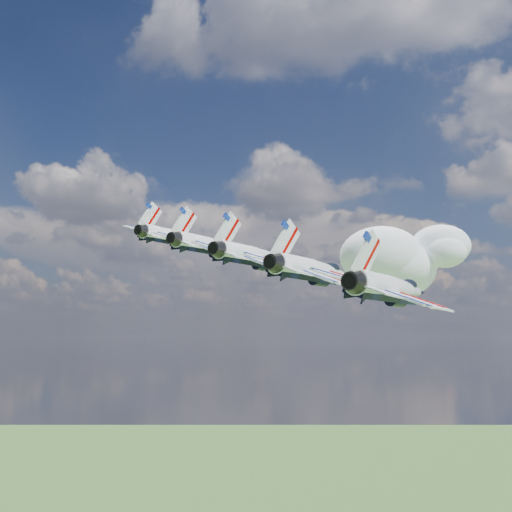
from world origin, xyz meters
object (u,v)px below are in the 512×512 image
(jet_3, at_px, (313,270))
(jet_1, at_px, (212,246))
(jet_2, at_px, (256,256))
(jet_4, at_px, (391,288))
(jet_0, at_px, (177,237))

(jet_3, bearing_deg, jet_1, 155.88)
(jet_2, height_order, jet_4, jet_2)
(jet_1, xyz_separation_m, jet_4, (24.44, -23.28, -7.87))
(jet_3, distance_m, jet_4, 11.55)
(jet_2, xyz_separation_m, jet_4, (16.29, -15.52, -5.25))
(jet_1, relative_size, jet_4, 1.00)
(jet_1, distance_m, jet_4, 34.66)
(jet_2, height_order, jet_3, jet_2)
(jet_0, distance_m, jet_2, 23.11)
(jet_2, relative_size, jet_3, 1.00)
(jet_2, bearing_deg, jet_3, -24.12)
(jet_0, height_order, jet_1, jet_0)
(jet_1, bearing_deg, jet_0, 155.88)
(jet_0, xyz_separation_m, jet_4, (32.58, -31.04, -10.49))
(jet_4, bearing_deg, jet_1, 155.88)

